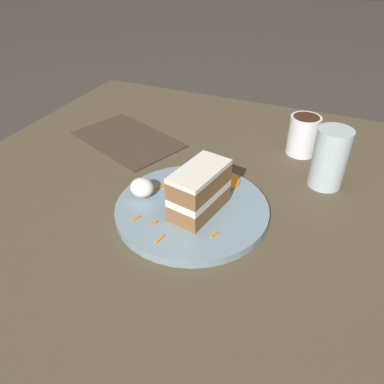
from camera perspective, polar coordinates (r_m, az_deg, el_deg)
name	(u,v)px	position (r m, az deg, el deg)	size (l,w,h in m)	color
ground_plane	(202,228)	(0.73, 1.54, -5.48)	(6.00, 6.00, 0.00)	#38332D
dining_table	(202,223)	(0.72, 1.56, -4.70)	(1.19, 1.19, 0.03)	#4C422D
plate	(192,209)	(0.72, 0.00, -2.58)	(0.30, 0.30, 0.02)	gray
cake_slice	(199,191)	(0.68, 1.11, 0.23)	(0.09, 0.13, 0.09)	brown
cream_dollop	(143,186)	(0.74, -7.45, 0.87)	(0.05, 0.04, 0.04)	white
orange_garnish	(225,181)	(0.78, 5.06, 1.69)	(0.06, 0.06, 0.01)	orange
carrot_shreds_scatter	(184,200)	(0.73, -1.22, -1.21)	(0.17, 0.21, 0.00)	orange
drinking_glass	(329,162)	(0.83, 20.12, 4.32)	(0.07, 0.07, 0.13)	silver
coffee_mug	(303,134)	(0.94, 16.61, 8.50)	(0.07, 0.07, 0.09)	white
menu_card	(128,139)	(0.99, -9.79, 7.90)	(0.17, 0.28, 0.00)	#423328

